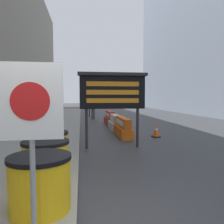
# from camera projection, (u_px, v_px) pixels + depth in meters

# --- Properties ---
(barrel_drum_foreground) EXTENTS (0.86, 0.86, 0.77)m
(barrel_drum_foreground) POSITION_uv_depth(u_px,v_px,m) (40.00, 183.00, 3.01)
(barrel_drum_foreground) COLOR yellow
(barrel_drum_foreground) RESTS_ON sidewalk_left
(barrel_drum_middle) EXTENTS (0.86, 0.86, 0.77)m
(barrel_drum_middle) POSITION_uv_depth(u_px,v_px,m) (46.00, 161.00, 4.03)
(barrel_drum_middle) COLOR yellow
(barrel_drum_middle) RESTS_ON sidewalk_left
(barrel_drum_back) EXTENTS (0.86, 0.86, 0.77)m
(barrel_drum_back) POSITION_uv_depth(u_px,v_px,m) (50.00, 148.00, 5.05)
(barrel_drum_back) COLOR yellow
(barrel_drum_back) RESTS_ON sidewalk_left
(warning_sign) EXTENTS (0.68, 0.08, 1.94)m
(warning_sign) POSITION_uv_depth(u_px,v_px,m) (31.00, 115.00, 2.34)
(warning_sign) COLOR gray
(warning_sign) RESTS_ON sidewalk_left
(message_board) EXTENTS (2.32, 0.36, 2.55)m
(message_board) POSITION_uv_depth(u_px,v_px,m) (112.00, 92.00, 7.36)
(message_board) COLOR #28282B
(message_board) RESTS_ON ground_plane
(jersey_barrier_orange_far) EXTENTS (0.50, 2.15, 0.83)m
(jersey_barrier_orange_far) POSITION_uv_depth(u_px,v_px,m) (123.00, 128.00, 9.71)
(jersey_barrier_orange_far) COLOR orange
(jersey_barrier_orange_far) RESTS_ON ground_plane
(jersey_barrier_cream) EXTENTS (0.62, 1.78, 0.77)m
(jersey_barrier_cream) POSITION_uv_depth(u_px,v_px,m) (115.00, 123.00, 11.82)
(jersey_barrier_cream) COLOR beige
(jersey_barrier_cream) RESTS_ON ground_plane
(jersey_barrier_red_striped) EXTENTS (0.57, 2.18, 0.83)m
(jersey_barrier_red_striped) POSITION_uv_depth(u_px,v_px,m) (110.00, 118.00, 14.06)
(jersey_barrier_red_striped) COLOR red
(jersey_barrier_red_striped) RESTS_ON ground_plane
(traffic_cone_near) EXTENTS (0.32, 0.32, 0.58)m
(traffic_cone_near) POSITION_uv_depth(u_px,v_px,m) (156.00, 131.00, 9.45)
(traffic_cone_near) COLOR black
(traffic_cone_near) RESTS_ON ground_plane
(traffic_cone_mid) EXTENTS (0.40, 0.40, 0.72)m
(traffic_cone_mid) POSITION_uv_depth(u_px,v_px,m) (115.00, 115.00, 16.82)
(traffic_cone_mid) COLOR black
(traffic_cone_mid) RESTS_ON ground_plane
(traffic_light_near_curb) EXTENTS (0.28, 0.45, 3.79)m
(traffic_light_near_curb) POSITION_uv_depth(u_px,v_px,m) (89.00, 85.00, 18.64)
(traffic_light_near_curb) COLOR #2D2D30
(traffic_light_near_curb) RESTS_ON ground_plane
(pedestrian_worker) EXTENTS (0.42, 0.51, 1.68)m
(pedestrian_worker) POSITION_uv_depth(u_px,v_px,m) (93.00, 107.00, 16.98)
(pedestrian_worker) COLOR #514C42
(pedestrian_worker) RESTS_ON ground_plane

